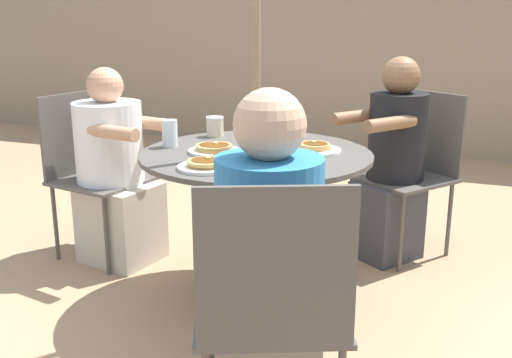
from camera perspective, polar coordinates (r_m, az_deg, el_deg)
The scene contains 17 objects.
ground_plane at distance 3.05m, azimuth 0.00°, elevation -11.03°, with size 12.00×12.00×0.00m, color tan.
back_fence at distance 6.12m, azimuth 11.51°, elevation 11.31°, with size 10.00×0.06×1.89m, color gray.
patio_table at distance 2.84m, azimuth 0.00°, elevation -0.82°, with size 1.09×1.09×0.74m.
umbrella_pole at distance 2.74m, azimuth 0.00°, elevation 9.57°, with size 0.04×0.04×2.16m, color #846B4C.
patio_chair_north at distance 3.57m, azimuth 14.83°, elevation 1.50°, with size 0.65×0.65×0.93m.
diner_north at distance 3.44m, azimuth 12.83°, elevation 1.10°, with size 0.53×0.57×1.14m.
patio_chair_east at distance 3.53m, azimuth -15.49°, elevation 1.32°, with size 0.55×0.55×0.93m.
diner_east at distance 3.41m, azimuth -13.29°, elevation 0.25°, with size 0.55×0.45×1.09m.
patio_chair_south at distance 1.82m, azimuth 1.54°, elevation -11.66°, with size 0.61×0.61×0.93m.
diner_south at distance 1.99m, azimuth 1.17°, elevation -9.24°, with size 0.50×0.58×1.15m.
pancake_plate_a at distance 2.50m, azimuth -4.75°, elevation 1.33°, with size 0.24×0.24×0.05m.
pancake_plate_b at distance 2.82m, azimuth 5.65°, elevation 2.92°, with size 0.24×0.24×0.05m.
pancake_plate_c at distance 2.58m, azimuth 0.83°, elevation 1.79°, with size 0.24×0.24×0.05m.
pancake_plate_d at distance 2.79m, azimuth -4.00°, elevation 2.84°, with size 0.24×0.24×0.05m.
syrup_bottle at distance 2.90m, azimuth 0.31°, elevation 4.33°, with size 0.09×0.06×0.17m.
coffee_cup at distance 3.17m, azimuth -3.93°, elevation 5.01°, with size 0.09×0.09×0.10m.
drinking_glass_a at distance 2.93m, azimuth -8.21°, elevation 4.32°, with size 0.07×0.07×0.13m, color silver.
Camera 1 is at (0.94, -2.56, 1.36)m, focal length 42.00 mm.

